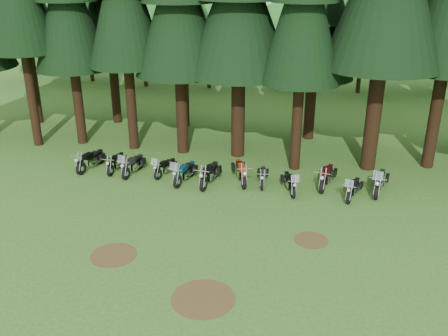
{
  "coord_description": "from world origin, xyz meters",
  "views": [
    {
      "loc": [
        4.16,
        -17.44,
        10.56
      ],
      "look_at": [
        0.07,
        5.0,
        1.0
      ],
      "focal_mm": 40.0,
      "sensor_mm": 36.0,
      "label": 1
    }
  ],
  "objects": [
    {
      "name": "motorcycle_6",
      "position": [
        0.81,
        5.74,
        0.51
      ],
      "size": [
        0.91,
        2.39,
        1.0
      ],
      "rotation": [
        0.0,
        0.0,
        0.31
      ],
      "color": "black",
      "rests_on": "ground"
    },
    {
      "name": "ground",
      "position": [
        0.0,
        0.0,
        0.0
      ],
      "size": [
        120.0,
        120.0,
        0.0
      ],
      "primitive_type": "plane",
      "color": "#336521",
      "rests_on": "ground"
    },
    {
      "name": "motorcycle_11",
      "position": [
        7.65,
        5.68,
        0.53
      ],
      "size": [
        0.86,
        2.49,
        1.57
      ],
      "rotation": [
        0.0,
        0.0,
        -0.23
      ],
      "color": "black",
      "rests_on": "ground"
    },
    {
      "name": "dirt_patch_0",
      "position": [
        -3.0,
        -2.0,
        0.01
      ],
      "size": [
        1.8,
        1.8,
        0.01
      ],
      "primitive_type": "cylinder",
      "color": "#4C3D1E",
      "rests_on": "ground"
    },
    {
      "name": "dirt_patch_1",
      "position": [
        4.5,
        0.5,
        0.01
      ],
      "size": [
        1.4,
        1.4,
        0.01
      ],
      "primitive_type": "cylinder",
      "color": "#4C3D1E",
      "rests_on": "ground"
    },
    {
      "name": "motorcycle_3",
      "position": [
        -3.24,
        5.85,
        0.42
      ],
      "size": [
        0.82,
        1.99,
        1.27
      ],
      "rotation": [
        0.0,
        0.0,
        -0.3
      ],
      "color": "black",
      "rests_on": "ground"
    },
    {
      "name": "motorcycle_4",
      "position": [
        -2.01,
        5.17,
        0.5
      ],
      "size": [
        0.79,
        2.36,
        1.48
      ],
      "rotation": [
        0.0,
        0.0,
        -0.22
      ],
      "color": "black",
      "rests_on": "ground"
    },
    {
      "name": "decid_2",
      "position": [
        -10.43,
        24.78,
        4.95
      ],
      "size": [
        6.72,
        6.53,
        8.4
      ],
      "color": "black",
      "rests_on": "ground"
    },
    {
      "name": "decid_1",
      "position": [
        -15.99,
        25.76,
        5.83
      ],
      "size": [
        7.91,
        7.69,
        9.88
      ],
      "color": "black",
      "rests_on": "ground"
    },
    {
      "name": "motorcycle_0",
      "position": [
        -7.45,
        5.91,
        0.49
      ],
      "size": [
        0.69,
        2.34,
        0.96
      ],
      "rotation": [
        0.0,
        0.0,
        -0.23
      ],
      "color": "black",
      "rests_on": "ground"
    },
    {
      "name": "decid_5",
      "position": [
        8.29,
        25.71,
        6.23
      ],
      "size": [
        8.45,
        8.21,
        10.56
      ],
      "color": "black",
      "rests_on": "ground"
    },
    {
      "name": "motorcycle_5",
      "position": [
        -0.72,
        5.15,
        0.51
      ],
      "size": [
        0.49,
        2.47,
        1.01
      ],
      "rotation": [
        0.0,
        0.0,
        -0.13
      ],
      "color": "black",
      "rests_on": "ground"
    },
    {
      "name": "motorcycle_9",
      "position": [
        5.11,
        5.92,
        0.51
      ],
      "size": [
        0.69,
        2.41,
        0.99
      ],
      "rotation": [
        0.0,
        0.0,
        -0.22
      ],
      "color": "black",
      "rests_on": "ground"
    },
    {
      "name": "decid_0",
      "position": [
        -22.1,
        25.26,
        5.9
      ],
      "size": [
        8.0,
        7.78,
        10.0
      ],
      "color": "black",
      "rests_on": "ground"
    },
    {
      "name": "motorcycle_1",
      "position": [
        -6.03,
        5.96,
        0.44
      ],
      "size": [
        0.31,
        2.13,
        0.86
      ],
      "rotation": [
        0.0,
        0.0,
        -0.02
      ],
      "color": "black",
      "rests_on": "ground"
    },
    {
      "name": "motorcycle_7",
      "position": [
        1.94,
        5.61,
        0.41
      ],
      "size": [
        0.33,
        1.98,
        0.8
      ],
      "rotation": [
        0.0,
        0.0,
        0.07
      ],
      "color": "black",
      "rests_on": "ground"
    },
    {
      "name": "decid_3",
      "position": [
        -4.71,
        25.13,
        4.51
      ],
      "size": [
        6.12,
        5.95,
        7.65
      ],
      "color": "black",
      "rests_on": "ground"
    },
    {
      "name": "motorcycle_10",
      "position": [
        6.36,
        4.84,
        0.45
      ],
      "size": [
        0.86,
        2.09,
        1.33
      ],
      "rotation": [
        0.0,
        0.0,
        -0.3
      ],
      "color": "black",
      "rests_on": "ground"
    },
    {
      "name": "motorcycle_2",
      "position": [
        -4.96,
        5.69,
        0.49
      ],
      "size": [
        0.63,
        2.31,
        1.45
      ],
      "rotation": [
        0.0,
        0.0,
        -0.15
      ],
      "color": "black",
      "rests_on": "ground"
    },
    {
      "name": "decid_4",
      "position": [
        1.58,
        26.32,
        4.37
      ],
      "size": [
        5.93,
        5.76,
        7.41
      ],
      "color": "black",
      "rests_on": "ground"
    },
    {
      "name": "pine_back_4",
      "position": [
        4.04,
        13.25,
        8.25
      ],
      "size": [
        4.94,
        4.94,
        13.78
      ],
      "color": "black",
      "rests_on": "ground"
    },
    {
      "name": "motorcycle_8",
      "position": [
        3.35,
        4.96,
        0.44
      ],
      "size": [
        0.83,
        2.1,
        1.33
      ],
      "rotation": [
        0.0,
        0.0,
        0.28
      ],
      "color": "black",
      "rests_on": "ground"
    },
    {
      "name": "dirt_patch_2",
      "position": [
        1.0,
        -4.0,
        0.01
      ],
      "size": [
        2.2,
        2.2,
        0.01
      ],
      "primitive_type": "cylinder",
      "color": "#4C3D1E",
      "rests_on": "ground"
    }
  ]
}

